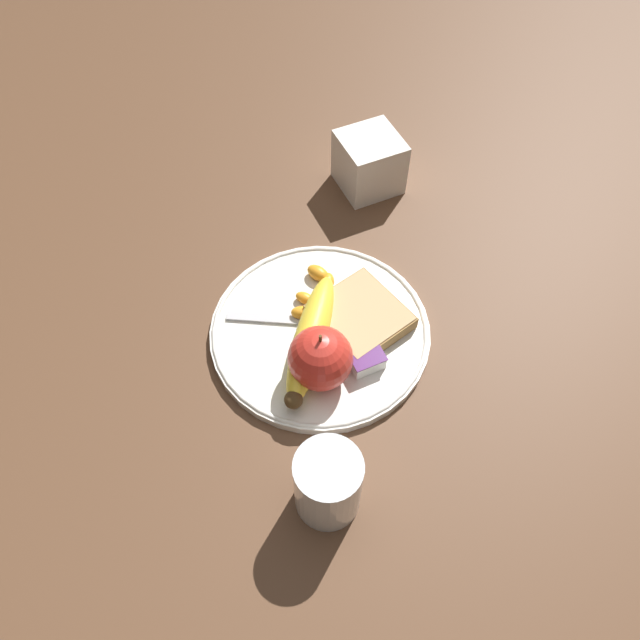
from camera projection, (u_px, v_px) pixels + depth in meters
name	position (u px, v px, depth m)	size (l,w,h in m)	color
ground_plane	(320.00, 334.00, 0.79)	(3.00, 3.00, 0.00)	brown
plate	(320.00, 331.00, 0.79)	(0.28, 0.28, 0.01)	silver
juice_glass	(328.00, 485.00, 0.63)	(0.07, 0.07, 0.09)	silver
apple	(320.00, 358.00, 0.71)	(0.08, 0.08, 0.08)	red
banana	(311.00, 339.00, 0.75)	(0.17, 0.14, 0.04)	yellow
bread_slice	(360.00, 316.00, 0.78)	(0.13, 0.12, 0.02)	olive
fork	(311.00, 322.00, 0.79)	(0.11, 0.17, 0.00)	silver
jam_packet	(363.00, 354.00, 0.75)	(0.05, 0.04, 0.02)	white
orange_segment_0	(302.00, 299.00, 0.80)	(0.03, 0.03, 0.01)	orange
orange_segment_1	(325.00, 313.00, 0.78)	(0.03, 0.04, 0.02)	orange
orange_segment_2	(303.00, 313.00, 0.79)	(0.03, 0.03, 0.02)	orange
orange_segment_3	(341.00, 306.00, 0.79)	(0.03, 0.04, 0.02)	orange
orange_segment_4	(328.00, 281.00, 0.82)	(0.03, 0.03, 0.01)	orange
orange_segment_5	(318.00, 273.00, 0.82)	(0.04, 0.03, 0.02)	orange
condiment_caddy	(369.00, 162.00, 0.91)	(0.08, 0.08, 0.08)	silver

